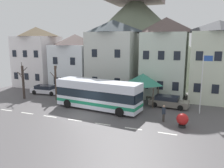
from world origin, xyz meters
TOP-DOWN VIEW (x-y plane):
  - ground_plane at (0.00, -0.00)m, footprint 40.00×60.00m
  - townhouse_00 at (-15.43, 11.92)m, footprint 6.66×5.91m
  - townhouse_01 at (-8.06, 12.42)m, footprint 6.18×6.91m
  - townhouse_02 at (-1.17, 11.78)m, footprint 6.93×5.62m
  - townhouse_03 at (6.48, 12.03)m, footprint 5.83×6.12m
  - townhouse_04 at (13.02, 11.91)m, footprint 6.09×5.89m
  - hilltop_castle at (-3.02, 30.03)m, footprint 38.43×38.43m
  - transit_bus at (0.50, 2.83)m, footprint 10.34×3.74m
  - bus_shelter at (4.68, 7.05)m, footprint 3.60×3.60m
  - parked_car_00 at (-10.12, 7.01)m, footprint 4.59×2.12m
  - parked_car_01 at (7.92, 6.63)m, footprint 4.58×2.08m
  - pedestrian_00 at (4.23, 5.17)m, footprint 0.32×0.35m
  - pedestrian_01 at (8.19, 1.44)m, footprint 0.34×0.38m
  - public_bench at (5.54, 9.16)m, footprint 1.65×0.48m
  - flagpole at (11.52, 5.31)m, footprint 0.95×0.10m
  - harbour_buoy at (10.02, 0.47)m, footprint 1.08×1.08m
  - bare_tree_00 at (-6.47, 4.56)m, footprint 1.75×1.69m
  - bare_tree_01 at (-11.04, 3.56)m, footprint 2.33×1.08m

SIDE VIEW (x-z plane):
  - ground_plane at x=0.00m, z-range -0.06..0.00m
  - public_bench at x=5.54m, z-range 0.04..0.91m
  - parked_car_00 at x=-10.12m, z-range -0.01..1.27m
  - parked_car_01 at x=7.92m, z-range -0.01..1.35m
  - harbour_buoy at x=10.02m, z-range 0.07..1.40m
  - pedestrian_01 at x=8.19m, z-range 0.06..1.68m
  - pedestrian_00 at x=4.23m, z-range 0.08..1.74m
  - transit_bus at x=0.50m, z-range 0.01..3.32m
  - bare_tree_01 at x=-11.04m, z-range -0.10..4.83m
  - bare_tree_00 at x=-6.47m, z-range 0.13..4.74m
  - bus_shelter at x=4.68m, z-range 1.18..5.00m
  - flagpole at x=11.52m, z-range 0.54..6.88m
  - townhouse_01 at x=-8.06m, z-range 0.00..8.89m
  - townhouse_00 at x=-15.43m, z-range 0.00..10.19m
  - townhouse_04 at x=13.02m, z-range 0.00..10.32m
  - townhouse_02 at x=-1.17m, z-range 0.00..10.85m
  - townhouse_03 at x=6.48m, z-range 0.00..10.95m
  - hilltop_castle at x=-3.02m, z-range -4.04..22.86m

